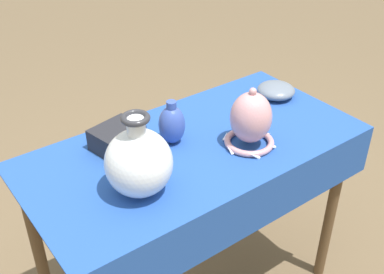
# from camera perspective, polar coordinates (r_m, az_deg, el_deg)

# --- Properties ---
(display_table) EXTENTS (1.19, 0.60, 0.79)m
(display_table) POSITION_cam_1_polar(r_m,az_deg,el_deg) (1.71, 0.54, -3.72)
(display_table) COLOR brown
(display_table) RESTS_ON ground_plane
(vase_tall_bulbous) EXTENTS (0.20, 0.20, 0.26)m
(vase_tall_bulbous) POSITION_cam_1_polar(r_m,az_deg,el_deg) (1.40, -6.34, -2.93)
(vase_tall_bulbous) COLOR white
(vase_tall_bulbous) RESTS_ON display_table
(vase_dome_bell) EXTENTS (0.18, 0.18, 0.22)m
(vase_dome_bell) POSITION_cam_1_polar(r_m,az_deg,el_deg) (1.63, 6.96, 1.86)
(vase_dome_bell) COLOR #D19399
(vase_dome_bell) RESTS_ON display_table
(mosaic_tile_box) EXTENTS (0.18, 0.16, 0.08)m
(mosaic_tile_box) POSITION_cam_1_polar(r_m,az_deg,el_deg) (1.65, -8.84, -0.10)
(mosaic_tile_box) COLOR #232328
(mosaic_tile_box) RESTS_ON display_table
(bowl_shallow_slate) EXTENTS (0.15, 0.15, 0.06)m
(bowl_shallow_slate) POSITION_cam_1_polar(r_m,az_deg,el_deg) (1.98, 9.93, 5.48)
(bowl_shallow_slate) COLOR slate
(bowl_shallow_slate) RESTS_ON display_table
(jar_round_cobalt) EXTENTS (0.09, 0.09, 0.16)m
(jar_round_cobalt) POSITION_cam_1_polar(r_m,az_deg,el_deg) (1.64, -2.40, 1.52)
(jar_round_cobalt) COLOR #3851A8
(jar_round_cobalt) RESTS_ON display_table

